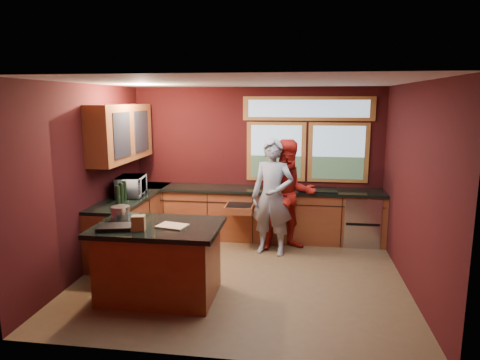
% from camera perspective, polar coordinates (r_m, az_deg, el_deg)
% --- Properties ---
extents(floor, '(4.50, 4.50, 0.00)m').
position_cam_1_polar(floor, '(6.26, 0.21, -12.63)').
color(floor, brown).
rests_on(floor, ground).
extents(room_shell, '(4.52, 4.02, 2.71)m').
position_cam_1_polar(room_shell, '(6.21, -4.85, 4.38)').
color(room_shell, black).
rests_on(room_shell, ground).
extents(back_counter, '(4.50, 0.64, 0.93)m').
position_cam_1_polar(back_counter, '(7.68, 3.44, -4.52)').
color(back_counter, maroon).
rests_on(back_counter, floor).
extents(left_counter, '(0.64, 2.30, 0.93)m').
position_cam_1_polar(left_counter, '(7.37, -14.10, -5.47)').
color(left_counter, maroon).
rests_on(left_counter, floor).
extents(island, '(1.55, 1.05, 0.95)m').
position_cam_1_polar(island, '(5.57, -10.71, -10.50)').
color(island, maroon).
rests_on(island, floor).
extents(person_grey, '(0.76, 0.58, 1.88)m').
position_cam_1_polar(person_grey, '(6.86, 4.33, -2.30)').
color(person_grey, slate).
rests_on(person_grey, floor).
extents(person_red, '(1.07, 0.94, 1.84)m').
position_cam_1_polar(person_red, '(7.11, 6.59, -2.01)').
color(person_red, '#A21A12').
rests_on(person_red, floor).
extents(microwave, '(0.48, 0.64, 0.32)m').
position_cam_1_polar(microwave, '(7.16, -14.30, -0.80)').
color(microwave, '#999999').
rests_on(microwave, left_counter).
extents(potted_plant, '(0.31, 0.27, 0.35)m').
position_cam_1_polar(potted_plant, '(7.58, 4.47, 0.23)').
color(potted_plant, '#999999').
rests_on(potted_plant, back_counter).
extents(paper_towel, '(0.12, 0.12, 0.28)m').
position_cam_1_polar(paper_towel, '(7.54, 4.19, -0.09)').
color(paper_towel, silver).
rests_on(paper_towel, back_counter).
extents(cutting_board, '(0.40, 0.32, 0.02)m').
position_cam_1_polar(cutting_board, '(5.32, -9.01, -6.07)').
color(cutting_board, '#A77C56').
rests_on(cutting_board, island).
extents(stock_pot, '(0.24, 0.24, 0.18)m').
position_cam_1_polar(stock_pot, '(5.73, -15.65, -4.27)').
color(stock_pot, silver).
rests_on(stock_pot, island).
extents(paper_bag, '(0.17, 0.15, 0.18)m').
position_cam_1_polar(paper_bag, '(5.23, -13.37, -5.61)').
color(paper_bag, brown).
rests_on(paper_bag, island).
extents(black_tray, '(0.46, 0.38, 0.05)m').
position_cam_1_polar(black_tray, '(5.36, -16.35, -6.07)').
color(black_tray, black).
rests_on(black_tray, island).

